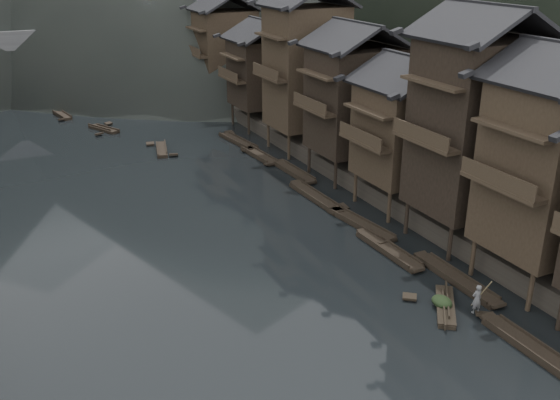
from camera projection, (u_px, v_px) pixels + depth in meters
water at (286, 343)px, 33.65m from camera, size 300.00×300.00×0.00m
right_bank at (388, 103)px, 80.79m from camera, size 40.00×200.00×1.80m
stilt_houses at (367, 82)px, 53.07m from camera, size 9.00×67.60×16.83m
moored_sampans at (337, 208)px, 50.32m from camera, size 2.81×49.48×0.47m
midriver_boats at (107, 115)px, 77.59m from camera, size 10.84×42.68×0.44m
stone_bridge at (66, 53)px, 91.49m from camera, size 40.00×6.00×9.00m
hero_sampan at (445, 305)px, 36.74m from camera, size 3.63×4.37×0.43m
cargo_heap at (442, 296)px, 36.62m from camera, size 1.07×1.41×0.64m
boatman at (477, 295)px, 35.61m from camera, size 0.70×0.50×1.82m
bamboo_pole at (486, 255)px, 34.72m from camera, size 1.09×2.41×3.27m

